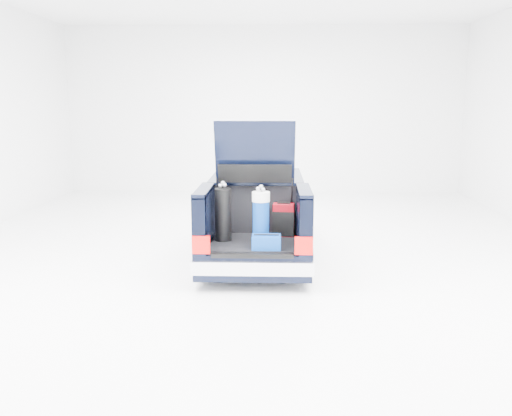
{
  "coord_description": "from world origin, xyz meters",
  "views": [
    {
      "loc": [
        0.3,
        -9.69,
        2.74
      ],
      "look_at": [
        0.0,
        -0.5,
        0.94
      ],
      "focal_mm": 38.0,
      "sensor_mm": 36.0,
      "label": 1
    }
  ],
  "objects_px": {
    "black_golf_bag": "(223,214)",
    "blue_golf_bag": "(261,217)",
    "blue_duffel": "(266,242)",
    "red_suitcase": "(284,220)",
    "car": "(257,216)"
  },
  "relations": [
    {
      "from": "blue_duffel",
      "to": "blue_golf_bag",
      "type": "bearing_deg",
      "value": 107.17
    },
    {
      "from": "car",
      "to": "black_golf_bag",
      "type": "xyz_separation_m",
      "value": [
        -0.48,
        -1.53,
        0.35
      ]
    },
    {
      "from": "car",
      "to": "blue_duffel",
      "type": "bearing_deg",
      "value": -84.3
    },
    {
      "from": "blue_golf_bag",
      "to": "red_suitcase",
      "type": "bearing_deg",
      "value": 31.97
    },
    {
      "from": "car",
      "to": "blue_golf_bag",
      "type": "relative_size",
      "value": 5.08
    },
    {
      "from": "black_golf_bag",
      "to": "blue_duffel",
      "type": "xyz_separation_m",
      "value": [
        0.68,
        -0.47,
        -0.32
      ]
    },
    {
      "from": "black_golf_bag",
      "to": "car",
      "type": "bearing_deg",
      "value": 59.11
    },
    {
      "from": "red_suitcase",
      "to": "blue_golf_bag",
      "type": "bearing_deg",
      "value": -119.86
    },
    {
      "from": "red_suitcase",
      "to": "blue_golf_bag",
      "type": "relative_size",
      "value": 0.61
    },
    {
      "from": "red_suitcase",
      "to": "blue_duffel",
      "type": "relative_size",
      "value": 1.31
    },
    {
      "from": "black_golf_bag",
      "to": "blue_golf_bag",
      "type": "distance_m",
      "value": 0.62
    },
    {
      "from": "car",
      "to": "blue_golf_bag",
      "type": "xyz_separation_m",
      "value": [
        0.11,
        -1.71,
        0.34
      ]
    },
    {
      "from": "car",
      "to": "blue_duffel",
      "type": "relative_size",
      "value": 10.89
    },
    {
      "from": "blue_golf_bag",
      "to": "blue_duffel",
      "type": "xyz_separation_m",
      "value": [
        0.09,
        -0.29,
        -0.31
      ]
    },
    {
      "from": "red_suitcase",
      "to": "blue_golf_bag",
      "type": "height_order",
      "value": "blue_golf_bag"
    }
  ]
}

